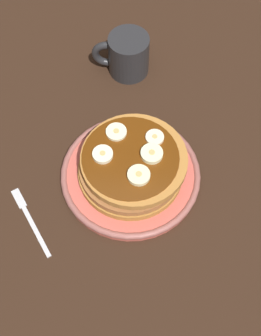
{
  "coord_description": "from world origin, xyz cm",
  "views": [
    {
      "loc": [
        -2.25,
        38.67,
        71.21
      ],
      "look_at": [
        0.0,
        0.0,
        3.24
      ],
      "focal_mm": 53.16,
      "sensor_mm": 36.0,
      "label": 1
    }
  ],
  "objects_px": {
    "plate": "(130,175)",
    "banana_slice_4": "(139,175)",
    "banana_slice_1": "(152,154)",
    "pancake_stack": "(131,165)",
    "banana_slice_0": "(116,132)",
    "banana_slice_3": "(155,138)",
    "banana_slice_2": "(103,156)",
    "fork": "(29,218)",
    "coffee_mug": "(127,54)"
  },
  "relations": [
    {
      "from": "banana_slice_1",
      "to": "banana_slice_4",
      "type": "distance_m",
      "value": 0.04
    },
    {
      "from": "pancake_stack",
      "to": "banana_slice_0",
      "type": "xyz_separation_m",
      "value": [
        0.03,
        -0.04,
        0.03
      ]
    },
    {
      "from": "banana_slice_2",
      "to": "coffee_mug",
      "type": "bearing_deg",
      "value": -95.49
    },
    {
      "from": "banana_slice_1",
      "to": "fork",
      "type": "height_order",
      "value": "banana_slice_1"
    },
    {
      "from": "banana_slice_1",
      "to": "banana_slice_2",
      "type": "relative_size",
      "value": 1.08
    },
    {
      "from": "banana_slice_0",
      "to": "fork",
      "type": "bearing_deg",
      "value": 43.78
    },
    {
      "from": "banana_slice_1",
      "to": "coffee_mug",
      "type": "relative_size",
      "value": 0.33
    },
    {
      "from": "pancake_stack",
      "to": "banana_slice_4",
      "type": "xyz_separation_m",
      "value": [
        -0.01,
        0.03,
        0.03
      ]
    },
    {
      "from": "plate",
      "to": "coffee_mug",
      "type": "distance_m",
      "value": 0.23
    },
    {
      "from": "banana_slice_4",
      "to": "fork",
      "type": "relative_size",
      "value": 0.3
    },
    {
      "from": "banana_slice_3",
      "to": "fork",
      "type": "height_order",
      "value": "banana_slice_3"
    },
    {
      "from": "plate",
      "to": "pancake_stack",
      "type": "bearing_deg",
      "value": -139.02
    },
    {
      "from": "banana_slice_1",
      "to": "banana_slice_2",
      "type": "distance_m",
      "value": 0.07
    },
    {
      "from": "plate",
      "to": "banana_slice_4",
      "type": "height_order",
      "value": "banana_slice_4"
    },
    {
      "from": "banana_slice_0",
      "to": "banana_slice_4",
      "type": "relative_size",
      "value": 0.96
    },
    {
      "from": "plate",
      "to": "fork",
      "type": "relative_size",
      "value": 1.98
    },
    {
      "from": "banana_slice_0",
      "to": "banana_slice_2",
      "type": "xyz_separation_m",
      "value": [
        0.02,
        0.04,
        0.0
      ]
    },
    {
      "from": "banana_slice_2",
      "to": "plate",
      "type": "bearing_deg",
      "value": -177.56
    },
    {
      "from": "plate",
      "to": "pancake_stack",
      "type": "distance_m",
      "value": 0.03
    },
    {
      "from": "banana_slice_0",
      "to": "banana_slice_4",
      "type": "distance_m",
      "value": 0.08
    },
    {
      "from": "fork",
      "to": "banana_slice_3",
      "type": "bearing_deg",
      "value": -148.31
    },
    {
      "from": "banana_slice_1",
      "to": "pancake_stack",
      "type": "bearing_deg",
      "value": 7.81
    },
    {
      "from": "pancake_stack",
      "to": "banana_slice_0",
      "type": "height_order",
      "value": "banana_slice_0"
    },
    {
      "from": "banana_slice_1",
      "to": "coffee_mug",
      "type": "xyz_separation_m",
      "value": [
        0.05,
        -0.22,
        -0.03
      ]
    },
    {
      "from": "banana_slice_0",
      "to": "banana_slice_3",
      "type": "relative_size",
      "value": 1.14
    },
    {
      "from": "banana_slice_3",
      "to": "banana_slice_4",
      "type": "relative_size",
      "value": 0.84
    },
    {
      "from": "banana_slice_4",
      "to": "pancake_stack",
      "type": "bearing_deg",
      "value": -68.98
    },
    {
      "from": "banana_slice_0",
      "to": "banana_slice_4",
      "type": "bearing_deg",
      "value": 117.18
    },
    {
      "from": "banana_slice_0",
      "to": "banana_slice_2",
      "type": "bearing_deg",
      "value": 68.51
    },
    {
      "from": "banana_slice_0",
      "to": "banana_slice_3",
      "type": "xyz_separation_m",
      "value": [
        -0.06,
        0.01,
        0.0
      ]
    },
    {
      "from": "banana_slice_2",
      "to": "coffee_mug",
      "type": "height_order",
      "value": "coffee_mug"
    },
    {
      "from": "coffee_mug",
      "to": "fork",
      "type": "distance_m",
      "value": 0.34
    },
    {
      "from": "banana_slice_1",
      "to": "banana_slice_4",
      "type": "bearing_deg",
      "value": 64.9
    },
    {
      "from": "pancake_stack",
      "to": "banana_slice_0",
      "type": "relative_size",
      "value": 5.24
    },
    {
      "from": "pancake_stack",
      "to": "banana_slice_0",
      "type": "distance_m",
      "value": 0.06
    },
    {
      "from": "coffee_mug",
      "to": "banana_slice_1",
      "type": "bearing_deg",
      "value": 103.03
    },
    {
      "from": "banana_slice_2",
      "to": "fork",
      "type": "xyz_separation_m",
      "value": [
        0.11,
        0.08,
        -0.07
      ]
    },
    {
      "from": "plate",
      "to": "pancake_stack",
      "type": "xyz_separation_m",
      "value": [
        -0.0,
        -0.0,
        0.03
      ]
    },
    {
      "from": "plate",
      "to": "banana_slice_3",
      "type": "height_order",
      "value": "banana_slice_3"
    },
    {
      "from": "coffee_mug",
      "to": "fork",
      "type": "xyz_separation_m",
      "value": [
        0.13,
        0.31,
        -0.04
      ]
    },
    {
      "from": "banana_slice_2",
      "to": "banana_slice_3",
      "type": "xyz_separation_m",
      "value": [
        -0.08,
        -0.04,
        -0.0
      ]
    },
    {
      "from": "banana_slice_3",
      "to": "coffee_mug",
      "type": "distance_m",
      "value": 0.2
    },
    {
      "from": "plate",
      "to": "banana_slice_1",
      "type": "height_order",
      "value": "banana_slice_1"
    },
    {
      "from": "banana_slice_1",
      "to": "coffee_mug",
      "type": "distance_m",
      "value": 0.23
    },
    {
      "from": "pancake_stack",
      "to": "banana_slice_3",
      "type": "bearing_deg",
      "value": -134.6
    },
    {
      "from": "fork",
      "to": "banana_slice_0",
      "type": "bearing_deg",
      "value": -136.22
    },
    {
      "from": "pancake_stack",
      "to": "banana_slice_2",
      "type": "relative_size",
      "value": 5.44
    },
    {
      "from": "banana_slice_3",
      "to": "banana_slice_2",
      "type": "bearing_deg",
      "value": 25.84
    },
    {
      "from": "plate",
      "to": "banana_slice_2",
      "type": "bearing_deg",
      "value": 2.44
    },
    {
      "from": "banana_slice_4",
      "to": "banana_slice_0",
      "type": "bearing_deg",
      "value": -62.82
    }
  ]
}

